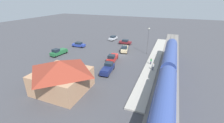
{
  "coord_description": "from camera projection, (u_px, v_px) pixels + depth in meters",
  "views": [
    {
      "loc": [
        -13.73,
        41.32,
        16.23
      ],
      "look_at": [
        -0.31,
        7.96,
        1.0
      ],
      "focal_mm": 24.33,
      "sensor_mm": 36.0,
      "label": 1
    }
  ],
  "objects": [
    {
      "name": "sedan_blue",
      "position": [
        79.0,
        45.0,
        53.55
      ],
      "size": [
        4.57,
        2.42,
        1.74
      ],
      "color": "#283D9E",
      "rests_on": "ground"
    },
    {
      "name": "pickup_red",
      "position": [
        112.0,
        58.0,
        41.35
      ],
      "size": [
        2.48,
        5.57,
        2.14
      ],
      "color": "red",
      "rests_on": "ground"
    },
    {
      "name": "pickup_green",
      "position": [
        59.0,
        52.0,
        45.91
      ],
      "size": [
        2.74,
        5.63,
        2.14
      ],
      "color": "#236638",
      "rests_on": "ground"
    },
    {
      "name": "ground_plane",
      "position": [
        121.0,
        55.0,
        46.34
      ],
      "size": [
        200.0,
        200.0,
        0.0
      ],
      "primitive_type": "plane",
      "color": "#424247"
    },
    {
      "name": "platform",
      "position": [
        154.0,
        59.0,
        42.85
      ],
      "size": [
        3.2,
        46.0,
        0.3
      ],
      "color": "#A8A399",
      "rests_on": "ground"
    },
    {
      "name": "pickup_navy",
      "position": [
        108.0,
        68.0,
        35.19
      ],
      "size": [
        2.41,
        5.55,
        2.14
      ],
      "color": "navy",
      "rests_on": "ground"
    },
    {
      "name": "sedan_maroon",
      "position": [
        125.0,
        42.0,
        56.7
      ],
      "size": [
        4.51,
        2.3,
        1.74
      ],
      "color": "maroon",
      "rests_on": "ground"
    },
    {
      "name": "station_building",
      "position": [
        61.0,
        75.0,
        27.7
      ],
      "size": [
        9.84,
        9.13,
        6.03
      ],
      "color": "tan",
      "rests_on": "ground"
    },
    {
      "name": "pedestrian_on_platform",
      "position": [
        153.0,
        66.0,
        35.73
      ],
      "size": [
        0.36,
        0.36,
        1.71
      ],
      "color": "#23284C",
      "rests_on": "platform"
    },
    {
      "name": "light_pole_near_platform",
      "position": [
        148.0,
        38.0,
        45.21
      ],
      "size": [
        0.44,
        0.44,
        8.06
      ],
      "color": "#515156",
      "rests_on": "ground"
    },
    {
      "name": "pickup_tan",
      "position": [
        125.0,
        49.0,
        48.82
      ],
      "size": [
        3.06,
        5.69,
        2.14
      ],
      "color": "#C6B284",
      "rests_on": "ground"
    },
    {
      "name": "sedan_silver",
      "position": [
        113.0,
        38.0,
        62.18
      ],
      "size": [
        2.42,
        4.7,
        1.74
      ],
      "color": "silver",
      "rests_on": "ground"
    },
    {
      "name": "passenger_train",
      "position": [
        163.0,
        110.0,
        19.55
      ],
      "size": [
        2.93,
        59.4,
        4.98
      ],
      "color": "#33478C",
      "rests_on": "railway_track"
    },
    {
      "name": "pedestrian_waiting_far",
      "position": [
        151.0,
        61.0,
        38.81
      ],
      "size": [
        0.36,
        0.36,
        1.71
      ],
      "color": "#23284C",
      "rests_on": "platform"
    },
    {
      "name": "railway_track",
      "position": [
        169.0,
        61.0,
        41.5
      ],
      "size": [
        4.8,
        70.0,
        0.3
      ],
      "color": "slate",
      "rests_on": "ground"
    }
  ]
}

